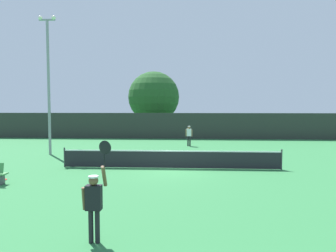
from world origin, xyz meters
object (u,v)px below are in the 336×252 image
tennis_ball (128,167)px  light_pole (48,77)px  spare_racket (3,180)px  parked_car_near (155,126)px  player_serving (94,198)px  large_tree (154,97)px  parked_car_mid (192,126)px  player_receiving (189,134)px

tennis_ball → light_pole: (-6.15, 4.13, 5.22)m
spare_racket → light_pole: 9.16m
tennis_ball → parked_car_near: 22.69m
player_serving → large_tree: large_tree is taller
spare_racket → parked_car_near: (4.25, 25.98, 0.76)m
light_pole → tennis_ball: bearing=-33.9°
player_serving → parked_car_mid: bearing=85.1°
tennis_ball → player_serving: bearing=-84.1°
spare_racket → parked_car_near: parked_car_near is taller
light_pole → parked_car_mid: 22.44m
player_serving → player_receiving: (2.42, 18.65, -0.07)m
parked_car_mid → tennis_ball: bearing=-93.0°
player_receiving → parked_car_mid: 14.50m
light_pole → large_tree: size_ratio=1.26×
player_serving → tennis_ball: player_serving is taller
spare_racket → player_serving: bearing=-45.5°
player_receiving → spare_racket: bearing=56.1°
player_receiving → parked_car_near: 14.06m
tennis_ball → parked_car_mid: bearing=80.8°
player_serving → spare_racket: size_ratio=4.82×
spare_racket → light_pole: bearing=98.6°
parked_car_mid → large_tree: bearing=-141.9°
parked_car_mid → parked_car_near: bearing=-160.9°
player_receiving → player_serving: bearing=82.6°
player_receiving → light_pole: 11.62m
player_receiving → parked_car_mid: bearing=-91.8°
tennis_ball → parked_car_mid: parked_car_mid is taller
player_serving → spare_racket: player_serving is taller
player_serving → light_pole: bearing=117.7°
large_tree → player_serving: bearing=-86.7°
parked_car_mid → player_serving: bearing=-88.7°
light_pole → large_tree: (5.39, 16.74, -0.87)m
spare_racket → large_tree: size_ratio=0.07×
player_receiving → tennis_ball: size_ratio=24.52×
tennis_ball → light_pole: size_ratio=0.01×
player_serving → spare_racket: 8.62m
spare_racket → large_tree: large_tree is taller
tennis_ball → parked_car_near: (-0.78, 22.66, 0.74)m
light_pole → parked_car_near: 19.81m
player_serving → tennis_ball: (-0.97, 9.41, -1.06)m
tennis_ball → light_pole: bearing=146.1°
tennis_ball → parked_car_mid: 24.04m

